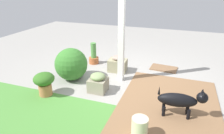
# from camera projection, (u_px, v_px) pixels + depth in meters

# --- Properties ---
(ground_plane) EXTENTS (12.00, 12.00, 0.00)m
(ground_plane) POSITION_uv_depth(u_px,v_px,m) (127.00, 82.00, 4.61)
(ground_plane) COLOR #9A9790
(brick_path) EXTENTS (1.80, 2.40, 0.02)m
(brick_path) POSITION_uv_depth(u_px,v_px,m) (169.00, 104.00, 3.76)
(brick_path) COLOR #846040
(brick_path) RESTS_ON ground
(porch_pillar) EXTENTS (0.12, 0.12, 2.59)m
(porch_pillar) POSITION_uv_depth(u_px,v_px,m) (122.00, 25.00, 4.21)
(porch_pillar) COLOR white
(porch_pillar) RESTS_ON ground
(stone_planter_nearest) EXTENTS (0.47, 0.36, 0.42)m
(stone_planter_nearest) POSITION_uv_depth(u_px,v_px,m) (118.00, 64.00, 5.10)
(stone_planter_nearest) COLOR #9A9371
(stone_planter_nearest) RESTS_ON ground
(stone_planter_mid) EXTENTS (0.37, 0.37, 0.41)m
(stone_planter_mid) POSITION_uv_depth(u_px,v_px,m) (98.00, 83.00, 4.16)
(stone_planter_mid) COLOR gray
(stone_planter_mid) RESTS_ON ground
(round_shrub) EXTENTS (0.75, 0.75, 0.75)m
(round_shrub) POSITION_uv_depth(u_px,v_px,m) (71.00, 64.00, 4.60)
(round_shrub) COLOR #37762C
(round_shrub) RESTS_ON ground
(terracotta_pot_tall) EXTENTS (0.27, 0.27, 0.59)m
(terracotta_pot_tall) POSITION_uv_depth(u_px,v_px,m) (94.00, 56.00, 5.58)
(terracotta_pot_tall) COLOR #A95930
(terracotta_pot_tall) RESTS_ON ground
(terracotta_pot_broad) EXTENTS (0.41, 0.41, 0.49)m
(terracotta_pot_broad) POSITION_uv_depth(u_px,v_px,m) (44.00, 82.00, 3.97)
(terracotta_pot_broad) COLOR #BB7448
(terracotta_pot_broad) RESTS_ON ground
(dog) EXTENTS (0.80, 0.29, 0.55)m
(dog) POSITION_uv_depth(u_px,v_px,m) (181.00, 100.00, 3.31)
(dog) COLOR black
(dog) RESTS_ON ground
(ceramic_urn) EXTENTS (0.24, 0.24, 0.34)m
(ceramic_urn) POSITION_uv_depth(u_px,v_px,m) (140.00, 128.00, 2.90)
(ceramic_urn) COLOR beige
(ceramic_urn) RESTS_ON ground
(doormat) EXTENTS (0.70, 0.47, 0.03)m
(doormat) POSITION_uv_depth(u_px,v_px,m) (164.00, 68.00, 5.29)
(doormat) COLOR brown
(doormat) RESTS_ON ground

